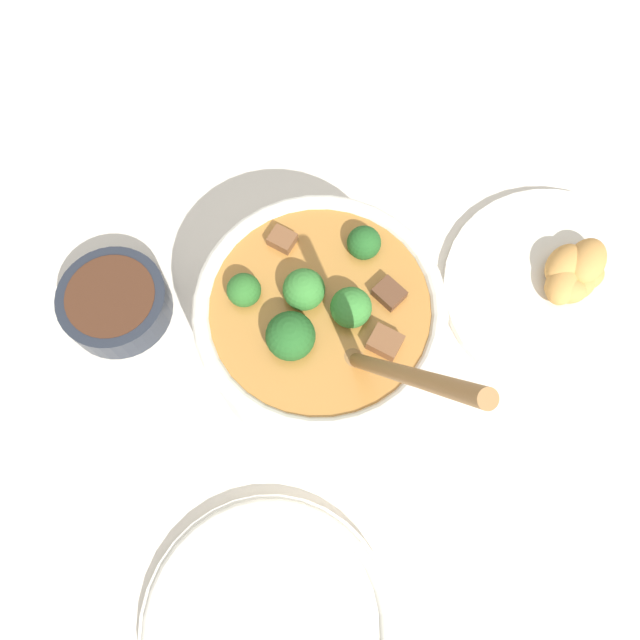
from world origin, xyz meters
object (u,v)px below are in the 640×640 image
object	(u,v)px
food_plate	(562,287)
empty_plate	(268,628)
stew_bowl	(320,323)
condiment_bowl	(115,302)

from	to	relation	value
food_plate	empty_plate	bearing A→B (deg)	85.70
stew_bowl	condiment_bowl	bearing A→B (deg)	28.14
condiment_bowl	empty_plate	world-z (taller)	condiment_bowl
stew_bowl	condiment_bowl	distance (m)	0.22
stew_bowl	condiment_bowl	xyz separation A→B (m)	(0.19, 0.10, -0.04)
empty_plate	food_plate	world-z (taller)	food_plate
condiment_bowl	food_plate	size ratio (longest dim) A/B	0.45
stew_bowl	food_plate	bearing A→B (deg)	-128.16
stew_bowl	empty_plate	size ratio (longest dim) A/B	1.40
stew_bowl	empty_plate	xyz separation A→B (m)	(-0.13, 0.23, -0.06)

